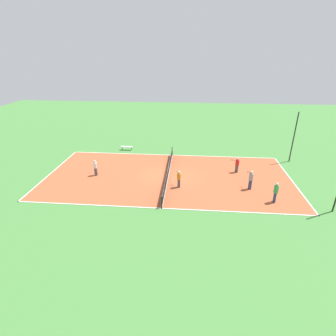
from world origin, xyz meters
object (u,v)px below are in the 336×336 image
Objects in this scene: tennis_ball_far_baseline at (237,183)px; player_far_white at (95,167)px; player_coach_red at (237,164)px; player_far_green at (276,191)px; fence_post_back_left at (294,138)px; player_baseline_gray at (251,179)px; player_center_orange at (179,178)px; bench at (127,147)px; tennis_net at (168,172)px; tennis_ball_midcourt at (274,172)px.

player_far_white is at bearing -92.42° from tennis_ball_far_baseline.
player_coach_red is 5.96m from player_far_green.
player_coach_red is at bearing -61.36° from fence_post_back_left.
player_far_green reaches higher than player_coach_red.
player_far_green is (2.08, 1.53, -0.01)m from player_baseline_gray.
fence_post_back_left is (-6.88, 5.62, 1.70)m from player_baseline_gray.
player_center_orange is at bearing 159.96° from player_far_white.
fence_post_back_left is at bearing -6.19° from bench.
player_center_orange is at bearing 92.40° from player_far_green.
tennis_ball_far_baseline is 0.01× the size of fence_post_back_left.
tennis_ball_far_baseline is at bearing 169.59° from player_far_white.
player_center_orange is 13.93m from fence_post_back_left.
player_far_green is at bearing 38.66° from tennis_ball_far_baseline.
player_far_white is at bearing 74.36° from player_baseline_gray.
tennis_net is 9.02m from bench.
fence_post_back_left is (-3.41, 6.25, 1.84)m from player_coach_red.
player_far_white is at bearing -82.94° from tennis_ball_midcourt.
fence_post_back_left is at bearing -71.46° from player_center_orange.
player_baseline_gray reaches higher than bench.
tennis_ball_far_baseline is 9.20m from fence_post_back_left.
tennis_net is at bearing -69.15° from fence_post_back_left.
player_center_orange is 0.29× the size of fence_post_back_left.
fence_post_back_left reaches higher than player_baseline_gray.
player_far_white is 0.29× the size of fence_post_back_left.
fence_post_back_left is (-3.15, 2.50, 2.68)m from tennis_ball_midcourt.
fence_post_back_left is (-7.07, 11.86, 1.81)m from player_center_orange.
tennis_net is at bearing 65.92° from player_baseline_gray.
player_coach_red is 0.88× the size of player_far_green.
tennis_ball_midcourt is at bearing 0.77° from player_far_green.
player_center_orange is (2.12, 1.15, 0.42)m from tennis_net.
player_baseline_gray reaches higher than tennis_ball_midcourt.
player_far_white is 23.28× the size of tennis_ball_far_baseline.
player_coach_red is 22.75× the size of tennis_ball_far_baseline.
fence_post_back_left reaches higher than player_center_orange.
bench is 7.49m from player_far_white.
tennis_net is 6.56m from tennis_ball_far_baseline.
player_center_orange is 23.44× the size of tennis_ball_midcourt.
player_baseline_gray is 1.14× the size of player_coach_red.
fence_post_back_left is at bearing 132.06° from tennis_ball_far_baseline.
fence_post_back_left is (-5.90, 6.54, 2.68)m from tennis_ball_far_baseline.
player_coach_red is (-3.46, -0.64, -0.14)m from player_baseline_gray.
player_baseline_gray is 1.67m from tennis_ball_far_baseline.
player_far_green is at bearing 146.29° from player_coach_red.
player_far_white is 0.99× the size of player_center_orange.
player_coach_red is 6.70m from player_center_orange.
player_far_green is 6.10m from tennis_ball_midcourt.
fence_post_back_left is at bearing -173.11° from player_far_white.
fence_post_back_left reaches higher than tennis_ball_far_baseline.
tennis_ball_far_baseline is (-0.98, -0.92, -0.99)m from player_baseline_gray.
player_center_orange is 23.44× the size of tennis_ball_far_baseline.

